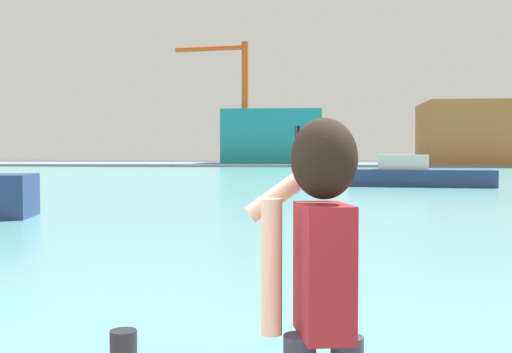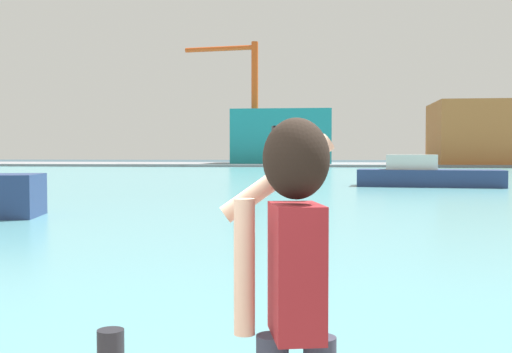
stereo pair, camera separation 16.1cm
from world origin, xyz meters
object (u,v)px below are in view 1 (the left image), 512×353
at_px(boat_moored_2, 417,175).
at_px(warehouse_right, 474,133).
at_px(person_photographer, 321,278).
at_px(port_crane, 237,90).
at_px(warehouse_left, 274,137).

bearing_deg(boat_moored_2, warehouse_right, 80.15).
bearing_deg(warehouse_right, boat_moored_2, -106.57).
bearing_deg(person_photographer, warehouse_right, -26.65).
bearing_deg(person_photographer, boat_moored_2, -22.20).
distance_m(boat_moored_2, warehouse_right, 56.49).
xyz_separation_m(boat_moored_2, port_crane, (-18.02, 53.92, 10.47)).
relative_size(person_photographer, warehouse_right, 0.12).
height_order(warehouse_left, port_crane, port_crane).
distance_m(warehouse_left, warehouse_right, 29.12).
distance_m(warehouse_right, port_crane, 34.69).
bearing_deg(warehouse_left, warehouse_right, -7.31).
xyz_separation_m(person_photographer, warehouse_right, (21.86, 89.43, 3.21)).
relative_size(boat_moored_2, warehouse_left, 0.59).
bearing_deg(warehouse_right, warehouse_left, 172.69).
distance_m(boat_moored_2, warehouse_left, 59.23).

